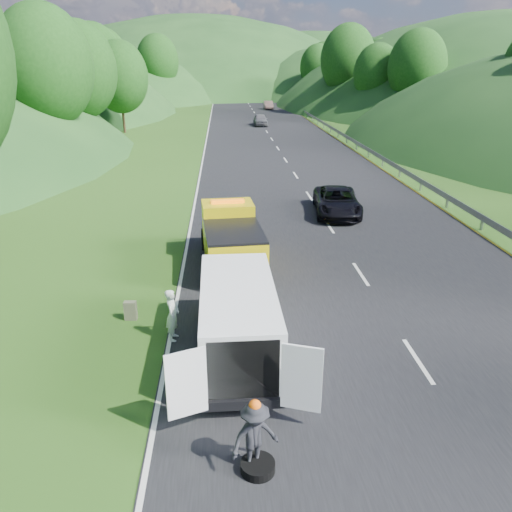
{
  "coord_description": "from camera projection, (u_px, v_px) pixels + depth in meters",
  "views": [
    {
      "loc": [
        -2.2,
        -13.37,
        7.67
      ],
      "look_at": [
        -1.13,
        2.9,
        1.3
      ],
      "focal_mm": 35.0,
      "sensor_mm": 36.0,
      "label": 1
    }
  ],
  "objects": [
    {
      "name": "tow_truck",
      "position": [
        231.0,
        237.0,
        19.77
      ],
      "size": [
        2.57,
        5.81,
        2.43
      ],
      "rotation": [
        0.0,
        0.0,
        0.09
      ],
      "color": "black",
      "rests_on": "ground"
    },
    {
      "name": "guardrail",
      "position": [
        319.0,
        125.0,
        64.78
      ],
      "size": [
        0.06,
        140.0,
        1.52
      ],
      "primitive_type": "cube",
      "color": "gray",
      "rests_on": "ground"
    },
    {
      "name": "road_surface",
      "position": [
        272.0,
        139.0,
        52.71
      ],
      "size": [
        14.0,
        200.0,
        0.02
      ],
      "primitive_type": "cube",
      "color": "black",
      "rests_on": "ground"
    },
    {
      "name": "child",
      "position": [
        237.0,
        329.0,
        15.34
      ],
      "size": [
        0.55,
        0.56,
        0.9
      ],
      "primitive_type": "imported",
      "rotation": [
        0.0,
        0.0,
        -0.86
      ],
      "color": "tan",
      "rests_on": "ground"
    },
    {
      "name": "worker",
      "position": [
        255.0,
        470.0,
        10.04
      ],
      "size": [
        1.18,
        0.97,
        1.59
      ],
      "primitive_type": "imported",
      "rotation": [
        0.0,
        0.0,
        0.44
      ],
      "color": "black",
      "rests_on": "ground"
    },
    {
      "name": "ground",
      "position": [
        299.0,
        329.0,
        15.35
      ],
      "size": [
        320.0,
        320.0,
        0.0
      ],
      "primitive_type": "plane",
      "color": "#38661E",
      "rests_on": "ground"
    },
    {
      "name": "suitcase",
      "position": [
        131.0,
        311.0,
        15.8
      ],
      "size": [
        0.4,
        0.24,
        0.62
      ],
      "primitive_type": "cube",
      "rotation": [
        0.0,
        0.0,
        -0.07
      ],
      "color": "#626249",
      "rests_on": "ground"
    },
    {
      "name": "passing_suv",
      "position": [
        336.0,
        214.0,
        26.89
      ],
      "size": [
        2.82,
        5.17,
        1.38
      ],
      "primitive_type": "imported",
      "rotation": [
        0.0,
        0.0,
        -0.11
      ],
      "color": "black",
      "rests_on": "ground"
    },
    {
      "name": "white_van",
      "position": [
        238.0,
        317.0,
        13.5
      ],
      "size": [
        3.34,
        6.11,
        2.16
      ],
      "rotation": [
        0.0,
        0.0,
        0.01
      ],
      "color": "black",
      "rests_on": "ground"
    },
    {
      "name": "tree_line_left",
      "position": [
        102.0,
        120.0,
        69.95
      ],
      "size": [
        14.0,
        140.0,
        14.0
      ],
      "primitive_type": null,
      "color": "#215318",
      "rests_on": "ground"
    },
    {
      "name": "dist_car_a",
      "position": [
        260.0,
        126.0,
        63.94
      ],
      "size": [
        1.69,
        4.2,
        1.43
      ],
      "primitive_type": "imported",
      "color": "#4B4B50",
      "rests_on": "ground"
    },
    {
      "name": "woman",
      "position": [
        174.0,
        339.0,
        14.76
      ],
      "size": [
        0.47,
        0.61,
        1.58
      ],
      "primitive_type": "imported",
      "rotation": [
        0.0,
        0.0,
        1.48
      ],
      "color": "white",
      "rests_on": "ground"
    },
    {
      "name": "spare_tire",
      "position": [
        258.0,
        471.0,
        10.0
      ],
      "size": [
        0.7,
        0.7,
        0.2
      ],
      "primitive_type": "cylinder",
      "color": "black",
      "rests_on": "ground"
    },
    {
      "name": "tree_line_right",
      "position": [
        395.0,
        118.0,
        72.53
      ],
      "size": [
        14.0,
        140.0,
        14.0
      ],
      "primitive_type": null,
      "color": "#215318",
      "rests_on": "ground"
    },
    {
      "name": "hills_backdrop",
      "position": [
        252.0,
        91.0,
        140.95
      ],
      "size": [
        201.0,
        288.6,
        44.0
      ],
      "primitive_type": null,
      "color": "#2D5B23",
      "rests_on": "ground"
    },
    {
      "name": "dist_car_b",
      "position": [
        268.0,
        109.0,
        85.99
      ],
      "size": [
        1.44,
        4.12,
        1.36
      ],
      "primitive_type": "imported",
      "color": "brown",
      "rests_on": "ground"
    }
  ]
}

